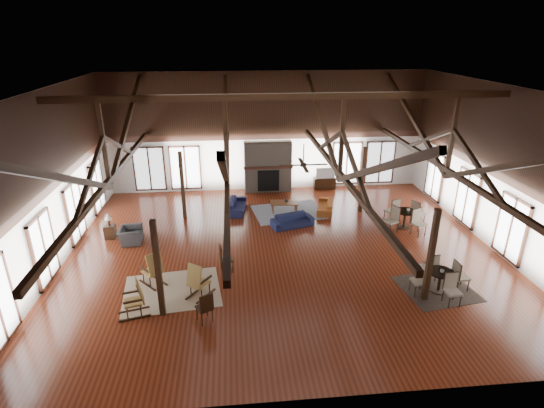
{
  "coord_description": "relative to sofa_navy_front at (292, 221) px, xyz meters",
  "views": [
    {
      "loc": [
        -1.8,
        -14.12,
        7.73
      ],
      "look_at": [
        -0.33,
        1.0,
        1.54
      ],
      "focal_mm": 28.0,
      "sensor_mm": 36.0,
      "label": 1
    }
  ],
  "objects": [
    {
      "name": "post_grid",
      "position": [
        -0.65,
        -2.18,
        1.26
      ],
      "size": [
        8.16,
        7.16,
        3.05
      ],
      "color": "#331F0E",
      "rests_on": "floor"
    },
    {
      "name": "sofa_navy_front",
      "position": [
        0.0,
        0.0,
        0.0
      ],
      "size": [
        1.92,
        1.18,
        0.52
      ],
      "primitive_type": "imported",
      "rotation": [
        0.0,
        0.0,
        0.29
      ],
      "color": "#161B3C",
      "rests_on": "floor"
    },
    {
      "name": "coffee_table",
      "position": [
        -0.15,
        1.57,
        0.17
      ],
      "size": [
        1.33,
        0.76,
        0.49
      ],
      "rotation": [
        0.0,
        0.0,
        -0.09
      ],
      "color": "brown",
      "rests_on": "floor"
    },
    {
      "name": "side_chair_b",
      "position": [
        -3.36,
        -6.19,
        0.31
      ],
      "size": [
        0.56,
        0.56,
        0.98
      ],
      "rotation": [
        0.0,
        0.0,
        0.5
      ],
      "color": "black",
      "rests_on": "floor"
    },
    {
      "name": "ceiling",
      "position": [
        -0.65,
        -2.18,
        5.74
      ],
      "size": [
        16.0,
        14.0,
        0.02
      ],
      "primitive_type": "cube",
      "color": "black",
      "rests_on": "wall_back"
    },
    {
      "name": "rocking_chair_c",
      "position": [
        -5.38,
        -5.6,
        0.28
      ],
      "size": [
        0.98,
        0.68,
        1.15
      ],
      "rotation": [
        0.0,
        0.0,
        1.83
      ],
      "color": "olive",
      "rests_on": "floor"
    },
    {
      "name": "television",
      "position": [
        2.38,
        4.57,
        0.6
      ],
      "size": [
        1.01,
        0.17,
        0.58
      ],
      "primitive_type": "imported",
      "rotation": [
        0.0,
        0.0,
        0.04
      ],
      "color": "#B2B2B2",
      "rests_on": "tv_console"
    },
    {
      "name": "fireplace",
      "position": [
        -0.65,
        4.49,
        1.03
      ],
      "size": [
        2.5,
        0.69,
        2.6
      ],
      "color": "#6E6154",
      "rests_on": "floor"
    },
    {
      "name": "cup_near",
      "position": [
        3.97,
        -5.36,
        0.51
      ],
      "size": [
        0.16,
        0.16,
        0.1
      ],
      "primitive_type": "imported",
      "rotation": [
        0.0,
        0.0,
        0.41
      ],
      "color": "#B2B2B2",
      "rests_on": "cafe_table_near"
    },
    {
      "name": "wall_front",
      "position": [
        -0.65,
        -9.18,
        2.74
      ],
      "size": [
        16.0,
        0.02,
        6.0
      ],
      "primitive_type": "cube",
      "color": "silver",
      "rests_on": "floor"
    },
    {
      "name": "rocking_chair_b",
      "position": [
        -3.68,
        -4.89,
        0.3
      ],
      "size": [
        0.93,
        1.03,
        1.19
      ],
      "rotation": [
        0.0,
        0.0,
        -0.62
      ],
      "color": "olive",
      "rests_on": "floor"
    },
    {
      "name": "ceiling_fan",
      "position": [
        -0.15,
        -3.18,
        3.47
      ],
      "size": [
        1.6,
        1.6,
        0.75
      ],
      "color": "black",
      "rests_on": "roof_truss"
    },
    {
      "name": "tv_console",
      "position": [
        2.37,
        4.57,
        0.02
      ],
      "size": [
        1.14,
        0.43,
        0.57
      ],
      "primitive_type": "cube",
      "color": "black",
      "rests_on": "floor"
    },
    {
      "name": "sofa_orange",
      "position": [
        1.76,
        1.53,
        -0.01
      ],
      "size": [
        1.84,
        1.1,
        0.5
      ],
      "primitive_type": "imported",
      "rotation": [
        0.0,
        0.0,
        -1.84
      ],
      "color": "brown",
      "rests_on": "floor"
    },
    {
      "name": "rug_navy",
      "position": [
        0.05,
        1.54,
        -0.26
      ],
      "size": [
        3.48,
        2.82,
        0.01
      ],
      "primitive_type": "cube",
      "rotation": [
        0.0,
        0.0,
        0.15
      ],
      "color": "#192547",
      "rests_on": "floor"
    },
    {
      "name": "cafe_table_near",
      "position": [
        3.98,
        -5.31,
        0.24
      ],
      "size": [
        1.93,
        1.93,
        1.0
      ],
      "rotation": [
        0.0,
        0.0,
        0.07
      ],
      "color": "black",
      "rests_on": "floor"
    },
    {
      "name": "wall_back",
      "position": [
        -0.65,
        4.82,
        2.74
      ],
      "size": [
        16.0,
        0.02,
        6.0
      ],
      "primitive_type": "cube",
      "color": "silver",
      "rests_on": "floor"
    },
    {
      "name": "armchair",
      "position": [
        -6.55,
        -0.86,
        0.05
      ],
      "size": [
        0.99,
        0.87,
        0.62
      ],
      "primitive_type": "imported",
      "rotation": [
        0.0,
        0.0,
        1.61
      ],
      "color": "#2A2A2C",
      "rests_on": "floor"
    },
    {
      "name": "rocking_chair_a",
      "position": [
        -5.14,
        -4.05,
        0.31
      ],
      "size": [
        0.99,
        1.02,
        1.2
      ],
      "rotation": [
        0.0,
        0.0,
        0.74
      ],
      "color": "olive",
      "rests_on": "floor"
    },
    {
      "name": "sofa_navy_left",
      "position": [
        -2.32,
        1.92,
        0.01
      ],
      "size": [
        1.92,
        0.94,
        0.54
      ],
      "primitive_type": "imported",
      "rotation": [
        0.0,
        0.0,
        1.45
      ],
      "color": "#131636",
      "rests_on": "floor"
    },
    {
      "name": "floor",
      "position": [
        -0.65,
        -2.18,
        -0.26
      ],
      "size": [
        16.0,
        16.0,
        0.0
      ],
      "primitive_type": "plane",
      "color": "maroon",
      "rests_on": "ground"
    },
    {
      "name": "wall_right",
      "position": [
        7.35,
        -2.18,
        2.74
      ],
      "size": [
        0.02,
        14.0,
        6.0
      ],
      "primitive_type": "cube",
      "color": "silver",
      "rests_on": "floor"
    },
    {
      "name": "cafe_table_far",
      "position": [
        4.69,
        -0.6,
        0.28
      ],
      "size": [
        2.08,
        2.08,
        1.08
      ],
      "rotation": [
        0.0,
        0.0,
        0.42
      ],
      "color": "black",
      "rests_on": "floor"
    },
    {
      "name": "wall_left",
      "position": [
        -8.65,
        -2.18,
        2.74
      ],
      "size": [
        0.02,
        14.0,
        6.0
      ],
      "primitive_type": "cube",
      "color": "silver",
      "rests_on": "floor"
    },
    {
      "name": "rug_tan",
      "position": [
        -4.54,
        -4.48,
        -0.26
      ],
      "size": [
        3.27,
        2.71,
        0.01
      ],
      "primitive_type": "cube",
      "rotation": [
        0.0,
        0.0,
        0.12
      ],
      "color": "tan",
      "rests_on": "floor"
    },
    {
      "name": "vase",
      "position": [
        -0.06,
        1.57,
        0.32
      ],
      "size": [
        0.22,
        0.22,
        0.18
      ],
      "primitive_type": "imported",
      "rotation": [
        0.0,
        0.0,
        0.33
      ],
      "color": "#B2B2B2",
      "rests_on": "coffee_table"
    },
    {
      "name": "cup_far",
      "position": [
        4.79,
        -0.63,
        0.57
      ],
      "size": [
        0.17,
        0.17,
        0.11
      ],
      "primitive_type": "imported",
      "rotation": [
        0.0,
        0.0,
        -0.35
      ],
      "color": "#B2B2B2",
      "rests_on": "cafe_table_far"
    },
    {
      "name": "side_table_lamp",
      "position": [
        -7.45,
        -0.39,
        0.14
      ],
      "size": [
        0.42,
        0.42,
        1.06
      ],
      "color": "black",
      "rests_on": "floor"
    },
    {
      "name": "side_chair_a",
      "position": [
        -2.88,
        -3.43,
        0.33
      ],
      "size": [
        0.5,
        0.5,
        1.01
      ],
      "rotation": [
        0.0,
        0.0,
        -1.39
      ],
      "color": "black",
      "rests_on": "floor"
    },
    {
      "name": "rug_dark",
      "position": [
        3.99,
        -5.19,
        -0.26
      ],
      "size": [
        2.49,
        2.32,
        0.01
      ],
      "primitive_type": "cube",
      "rotation": [
        0.0,
        0.0,
        0.15
      ],
      "color": "black",
      "rests_on": "floor"
    },
    {
      "name": "roof_truss",
      "position": [
        -0.65,
        -2.18,
        3.77
      ],
      "size": [
        15.6,
        14.07,
        3.14
      ],
      "color": "#331F0E",
      "rests_on": "wall_back"
    }
  ]
}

